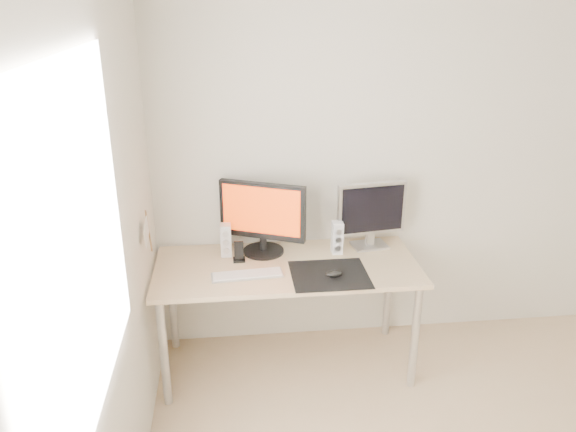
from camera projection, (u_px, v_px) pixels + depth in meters
wall_back at (422, 161)px, 3.66m from camera, size 3.50×0.00×3.50m
wall_left at (86, 321)px, 1.86m from camera, size 0.00×3.50×3.50m
window_pane at (80, 253)px, 1.77m from camera, size 0.00×1.30×1.30m
mousepad at (329, 275)px, 3.29m from camera, size 0.45×0.40×0.00m
mouse at (334, 274)px, 3.25m from camera, size 0.10×0.06×0.04m
desk at (287, 276)px, 3.44m from camera, size 1.60×0.70×0.73m
main_monitor at (262, 216)px, 3.48m from camera, size 0.52×0.34×0.47m
second_monitor at (371, 212)px, 3.57m from camera, size 0.45×0.19×0.43m
speaker_left at (226, 240)px, 3.50m from camera, size 0.07×0.08×0.21m
speaker_right at (337, 238)px, 3.53m from camera, size 0.07×0.08×0.21m
keyboard at (247, 275)px, 3.27m from camera, size 0.43×0.15×0.02m
phone_dock at (239, 255)px, 3.44m from camera, size 0.07×0.06×0.13m
pennant at (147, 231)px, 3.08m from camera, size 0.01×0.23×0.29m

